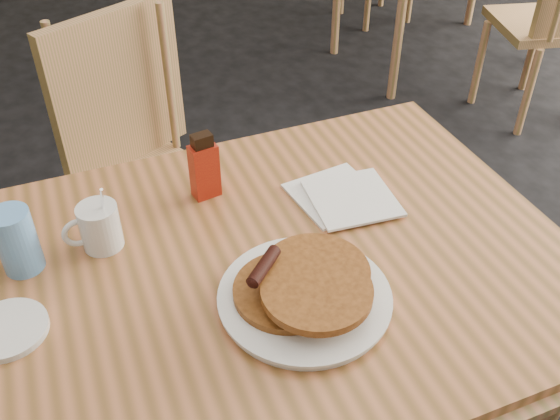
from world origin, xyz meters
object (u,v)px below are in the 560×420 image
object	(u,v)px
pancake_plate	(305,292)
blue_tumbler	(17,241)
chair_main_far	(135,150)
coffee_mug	(99,226)
main_table	(238,284)
syrup_bottle	(204,168)

from	to	relation	value
pancake_plate	blue_tumbler	world-z (taller)	blue_tumbler
chair_main_far	coffee_mug	xyz separation A→B (m)	(-0.20, -0.60, 0.24)
main_table	pancake_plate	bearing A→B (deg)	-59.06
chair_main_far	pancake_plate	world-z (taller)	chair_main_far
main_table	blue_tumbler	world-z (taller)	blue_tumbler
chair_main_far	coffee_mug	bearing A→B (deg)	-130.04
chair_main_far	coffee_mug	distance (m)	0.67
main_table	blue_tumbler	size ratio (longest dim) A/B	10.71
chair_main_far	syrup_bottle	bearing A→B (deg)	-107.58
main_table	coffee_mug	world-z (taller)	coffee_mug
chair_main_far	pancake_plate	xyz separation A→B (m)	(0.09, -0.89, 0.22)
coffee_mug	syrup_bottle	distance (m)	0.25
chair_main_far	pancake_plate	distance (m)	0.92
pancake_plate	syrup_bottle	distance (m)	0.37
coffee_mug	pancake_plate	bearing A→B (deg)	-27.26
syrup_bottle	blue_tumbler	distance (m)	0.38
chair_main_far	syrup_bottle	size ratio (longest dim) A/B	6.31
main_table	pancake_plate	world-z (taller)	pancake_plate
blue_tumbler	main_table	bearing A→B (deg)	-26.64
coffee_mug	blue_tumbler	size ratio (longest dim) A/B	1.13
main_table	coffee_mug	distance (m)	0.28
syrup_bottle	chair_main_far	bearing A→B (deg)	88.83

